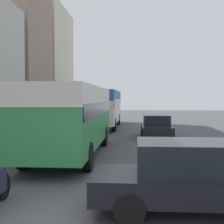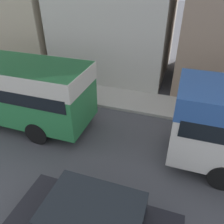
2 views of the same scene
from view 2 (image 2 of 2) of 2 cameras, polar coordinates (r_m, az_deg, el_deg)
name	(u,v)px [view 2 (image 2 of 2)]	position (r m, az deg, el deg)	size (l,w,h in m)	color
building_corner	(4,1)	(19.41, -26.42, 24.52)	(5.62, 8.94, 8.63)	#BCAD93
building_midblock	(118,9)	(15.70, 1.59, 25.32)	(6.90, 7.04, 8.14)	beige
car_crossing	(94,223)	(6.19, -4.69, -26.92)	(1.90, 4.32, 1.44)	black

